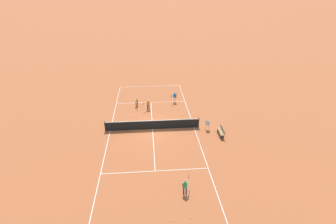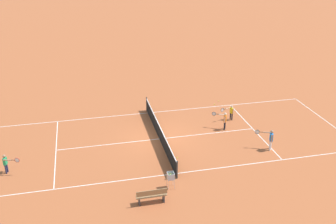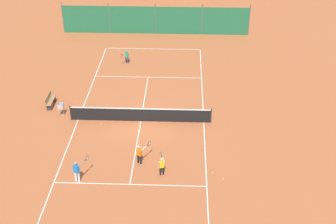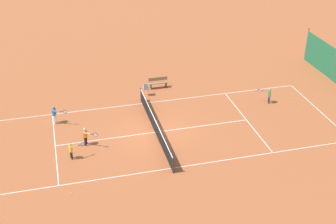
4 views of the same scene
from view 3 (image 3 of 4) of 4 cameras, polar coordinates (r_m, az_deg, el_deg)
name	(u,v)px [view 3 (image 3 of 4)]	position (r m, az deg, el deg)	size (l,w,h in m)	color
ground_plane	(141,121)	(30.48, -3.35, -1.11)	(600.00, 600.00, 0.00)	#A8542D
court_line_markings	(141,121)	(30.47, -3.35, -1.11)	(8.25, 23.85, 0.01)	white
tennis_net	(140,115)	(30.22, -3.38, -0.31)	(9.18, 0.08, 1.06)	#2D2D2D
windscreen_fence_far	(155,20)	(43.89, -1.55, 11.12)	(17.28, 0.08, 2.90)	#236B42
player_far_service	(140,153)	(26.34, -3.46, -4.97)	(0.80, 0.86, 1.22)	black
player_near_baseline	(126,56)	(38.19, -5.09, 6.86)	(0.57, 0.92, 1.13)	#23284C
player_near_service	(162,165)	(25.53, -0.78, -6.44)	(0.35, 0.97, 1.08)	black
player_far_baseline	(77,170)	(25.45, -11.04, -6.90)	(0.75, 0.98, 1.31)	white
tennis_ball_far_corner	(223,179)	(25.70, 6.72, -8.10)	(0.07, 0.07, 0.07)	#CCE033
tennis_ball_by_net_left	(212,172)	(26.09, 5.44, -7.34)	(0.07, 0.07, 0.07)	#CCE033
tennis_ball_service_box	(129,52)	(40.40, -4.80, 7.28)	(0.07, 0.07, 0.07)	#CCE033
tennis_ball_alley_left	(101,124)	(30.36, -8.19, -1.47)	(0.07, 0.07, 0.07)	#CCE033
tennis_ball_by_net_right	(142,52)	(40.38, -3.14, 7.33)	(0.07, 0.07, 0.07)	#CCE033
ball_hopper	(61,107)	(31.52, -12.92, 0.64)	(0.36, 0.36, 0.89)	#B7B7BC
courtside_bench	(50,100)	(32.90, -14.17, 1.41)	(0.36, 1.50, 0.84)	olive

